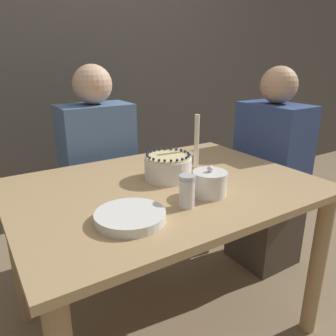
% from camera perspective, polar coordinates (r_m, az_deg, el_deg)
% --- Properties ---
extents(ground_plane, '(12.00, 12.00, 0.00)m').
position_cam_1_polar(ground_plane, '(1.79, -0.51, -25.37)').
color(ground_plane, '#8C7556').
extents(wall_behind, '(8.00, 0.05, 2.60)m').
position_cam_1_polar(wall_behind, '(2.58, -18.27, 19.06)').
color(wall_behind, '#4C4742').
rests_on(wall_behind, ground_plane).
extents(dining_table, '(1.25, 0.91, 0.74)m').
position_cam_1_polar(dining_table, '(1.43, -0.58, -7.36)').
color(dining_table, tan).
rests_on(dining_table, ground_plane).
extents(cake, '(0.21, 0.21, 0.12)m').
position_cam_1_polar(cake, '(1.43, 0.00, 0.16)').
color(cake, white).
rests_on(cake, dining_table).
extents(sugar_bowl, '(0.13, 0.13, 0.12)m').
position_cam_1_polar(sugar_bowl, '(1.27, 7.26, -2.67)').
color(sugar_bowl, white).
rests_on(sugar_bowl, dining_table).
extents(sugar_shaker, '(0.06, 0.06, 0.12)m').
position_cam_1_polar(sugar_shaker, '(1.16, 3.32, -4.03)').
color(sugar_shaker, white).
rests_on(sugar_shaker, dining_table).
extents(plate_stack, '(0.23, 0.23, 0.03)m').
position_cam_1_polar(plate_stack, '(1.08, -6.59, -8.40)').
color(plate_stack, white).
rests_on(plate_stack, dining_table).
extents(candle, '(0.05, 0.05, 0.27)m').
position_cam_1_polar(candle, '(1.51, 4.97, 3.32)').
color(candle, tan).
rests_on(candle, dining_table).
extents(person_man_blue_shirt, '(0.40, 0.34, 1.21)m').
position_cam_1_polar(person_man_blue_shirt, '(1.99, -11.83, -2.76)').
color(person_man_blue_shirt, '#595960').
rests_on(person_man_blue_shirt, ground_plane).
extents(person_woman_floral, '(0.34, 0.40, 1.20)m').
position_cam_1_polar(person_woman_floral, '(2.07, 17.11, -2.57)').
color(person_woman_floral, '#473D33').
rests_on(person_woman_floral, ground_plane).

